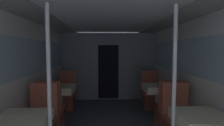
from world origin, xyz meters
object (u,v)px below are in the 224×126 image
at_px(dining_table_right_0, 201,123).
at_px(support_pole_left_0, 49,92).
at_px(dining_table_left_0, 21,125).
at_px(chair_left_far_1, 67,98).
at_px(dining_table_right_1, 158,90).
at_px(dining_table_left_1, 60,91).
at_px(chair_right_far_1, 150,97).
at_px(chair_left_near_1, 52,116).
at_px(support_pole_right_0, 174,91).
at_px(chair_right_near_1, 167,115).

bearing_deg(dining_table_right_0, support_pole_left_0, -180.00).
height_order(dining_table_left_0, chair_left_far_1, chair_left_far_1).
height_order(dining_table_right_0, dining_table_right_1, same).
bearing_deg(dining_table_left_1, dining_table_right_1, 0.00).
xyz_separation_m(dining_table_right_0, chair_right_far_1, (0.00, 2.46, -0.34)).
distance_m(dining_table_right_1, chair_right_far_1, 0.72).
bearing_deg(chair_left_far_1, chair_right_far_1, -180.00).
xyz_separation_m(support_pole_left_0, chair_left_far_1, (-0.35, 2.46, -0.75)).
xyz_separation_m(support_pole_left_0, chair_right_far_1, (1.86, 2.46, -0.75)).
height_order(chair_left_near_1, dining_table_right_1, chair_left_near_1).
height_order(dining_table_left_1, chair_right_far_1, chair_right_far_1).
xyz_separation_m(dining_table_left_0, chair_right_far_1, (2.21, 2.46, -0.34)).
height_order(chair_left_near_1, chair_right_far_1, same).
height_order(dining_table_left_0, support_pole_left_0, support_pole_left_0).
distance_m(dining_table_left_1, support_pole_right_0, 2.64).
bearing_deg(dining_table_right_1, chair_left_far_1, 164.01).
xyz_separation_m(support_pole_left_0, dining_table_left_1, (-0.35, 1.83, -0.41)).
height_order(dining_table_right_0, chair_right_near_1, chair_right_near_1).
height_order(dining_table_right_0, chair_right_far_1, chair_right_far_1).
relative_size(dining_table_right_1, chair_right_far_1, 0.75).
height_order(support_pole_left_0, chair_right_far_1, support_pole_left_0).
distance_m(chair_left_near_1, support_pole_right_0, 2.34).
bearing_deg(chair_right_near_1, dining_table_left_0, -151.64).
distance_m(dining_table_left_1, chair_left_far_1, 0.72).
bearing_deg(chair_right_near_1, chair_left_far_1, 150.19).
distance_m(dining_table_left_1, chair_right_near_1, 2.33).
relative_size(dining_table_right_0, support_pole_right_0, 0.36).
bearing_deg(chair_left_far_1, support_pole_right_0, 127.10).
xyz_separation_m(dining_table_right_0, support_pole_right_0, (-0.35, -0.00, 0.41)).
distance_m(dining_table_left_0, dining_table_right_0, 2.21).
height_order(support_pole_left_0, dining_table_left_1, support_pole_left_0).
bearing_deg(chair_left_far_1, support_pole_left_0, 98.10).
height_order(dining_table_left_1, chair_left_far_1, chair_left_far_1).
distance_m(support_pole_left_0, dining_table_right_1, 2.64).
height_order(support_pole_left_0, dining_table_right_1, support_pole_left_0).
xyz_separation_m(support_pole_left_0, dining_table_right_0, (1.86, 0.00, -0.41)).
relative_size(chair_left_near_1, chair_right_near_1, 1.00).
bearing_deg(support_pole_right_0, chair_right_near_1, 73.64).
height_order(dining_table_left_0, chair_left_near_1, chair_left_near_1).
relative_size(support_pole_left_0, dining_table_right_1, 2.78).
relative_size(chair_left_far_1, chair_right_near_1, 1.00).
bearing_deg(dining_table_right_0, dining_table_left_0, 180.00).
height_order(dining_table_left_1, support_pole_right_0, support_pole_right_0).
distance_m(support_pole_left_0, dining_table_right_0, 1.91).
bearing_deg(support_pole_right_0, support_pole_left_0, 180.00).
bearing_deg(dining_table_left_1, chair_right_far_1, 15.99).
height_order(chair_right_near_1, chair_right_far_1, same).
distance_m(chair_left_near_1, dining_table_right_0, 2.54).
bearing_deg(chair_left_near_1, support_pole_right_0, -32.68).
xyz_separation_m(chair_left_near_1, dining_table_right_1, (2.21, 0.63, 0.34)).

